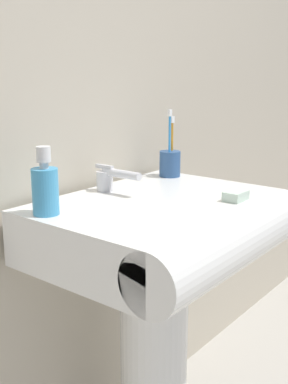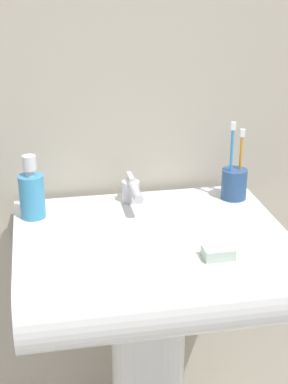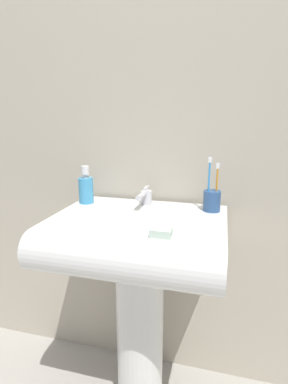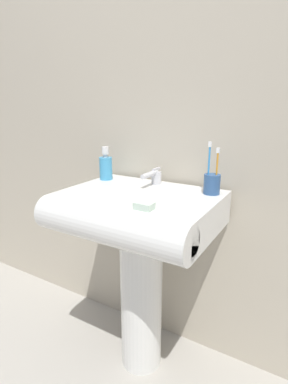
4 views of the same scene
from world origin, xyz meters
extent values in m
plane|color=#ADA89E|center=(0.00, 0.00, 0.00)|extent=(6.00, 6.00, 0.00)
cube|color=#B7AD99|center=(0.00, 0.26, 1.20)|extent=(5.00, 0.05, 2.40)
cylinder|color=white|center=(0.00, 0.00, 0.35)|extent=(0.18, 0.18, 0.69)
cube|color=white|center=(0.00, 0.00, 0.76)|extent=(0.61, 0.43, 0.14)
cylinder|color=white|center=(0.00, -0.21, 0.76)|extent=(0.61, 0.14, 0.14)
cylinder|color=silver|center=(-0.01, 0.16, 0.86)|extent=(0.04, 0.04, 0.05)
cylinder|color=silver|center=(-0.01, 0.10, 0.88)|extent=(0.02, 0.12, 0.02)
cube|color=silver|center=(-0.01, 0.16, 0.90)|extent=(0.01, 0.06, 0.01)
cylinder|color=#2D5184|center=(0.25, 0.13, 0.87)|extent=(0.06, 0.06, 0.08)
cylinder|color=#338CD8|center=(0.23, 0.12, 0.93)|extent=(0.01, 0.01, 0.17)
cube|color=white|center=(0.23, 0.12, 1.03)|extent=(0.01, 0.01, 0.02)
cylinder|color=orange|center=(0.26, 0.13, 0.92)|extent=(0.01, 0.01, 0.15)
cube|color=white|center=(0.26, 0.13, 1.00)|extent=(0.01, 0.01, 0.02)
cylinder|color=#3F99CC|center=(-0.26, 0.11, 0.88)|extent=(0.06, 0.06, 0.11)
cylinder|color=silver|center=(-0.26, 0.11, 0.94)|extent=(0.02, 0.02, 0.01)
cylinder|color=silver|center=(-0.26, 0.11, 0.97)|extent=(0.03, 0.03, 0.03)
cube|color=silver|center=(0.11, -0.17, 0.84)|extent=(0.06, 0.04, 0.02)
camera|label=1|loc=(-0.94, -0.71, 1.14)|focal=45.00mm
camera|label=2|loc=(-0.24, -1.19, 1.43)|focal=55.00mm
camera|label=3|loc=(0.28, -0.99, 1.18)|focal=28.00mm
camera|label=4|loc=(0.60, -0.98, 1.16)|focal=28.00mm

